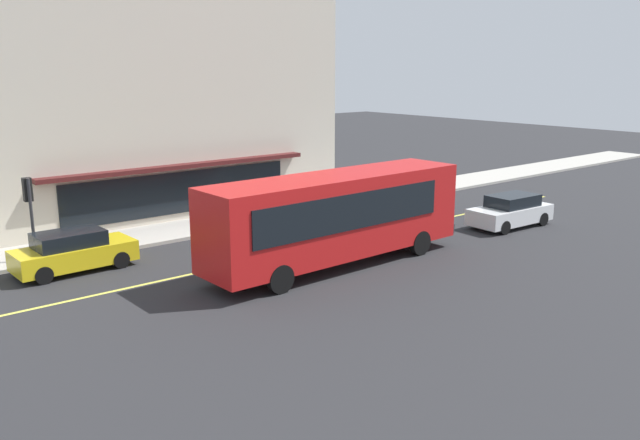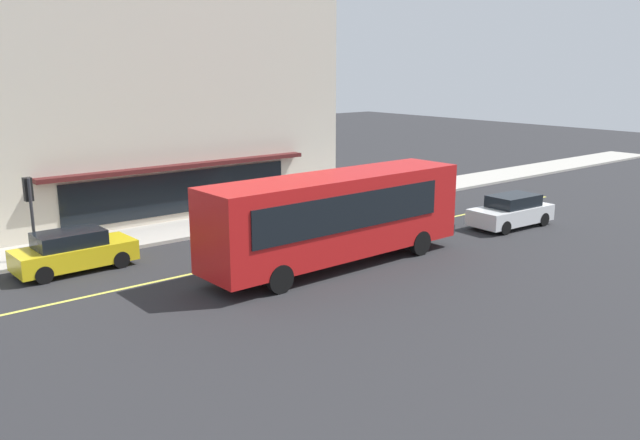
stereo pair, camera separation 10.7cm
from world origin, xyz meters
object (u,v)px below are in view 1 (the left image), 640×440
Objects in this scene: traffic_light at (29,199)px; pedestrian_waiting at (374,181)px; car_navy at (397,194)px; bus at (337,215)px; car_yellow at (73,251)px; car_white at (511,211)px.

traffic_light is 1.87× the size of pedestrian_waiting.
car_navy is 2.57× the size of pedestrian_waiting.
bus is 2.57× the size of car_yellow.
pedestrian_waiting is at bearing 84.60° from car_navy.
traffic_light is 0.73× the size of car_navy.
car_yellow and car_white have the same top height.
car_white is at bearing -22.66° from traffic_light.
traffic_light is 20.99m from car_white.
car_yellow is 19.44m from car_white.
traffic_light reaches higher than pedestrian_waiting.
traffic_light is at bearing 139.83° from bus.
bus reaches higher than car_white.
car_yellow is 17.58m from pedestrian_waiting.
traffic_light reaches higher than car_yellow.
car_white is at bearing -79.51° from car_navy.
traffic_light is 0.73× the size of car_white.
traffic_light is 18.30m from car_navy.
car_yellow is at bearing 145.01° from bus.
traffic_light is 2.74m from car_yellow.
traffic_light is at bearing 114.60° from car_yellow.
car_white is (18.43, -6.17, 0.00)m from car_yellow.
car_yellow is at bearing -65.40° from traffic_light.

